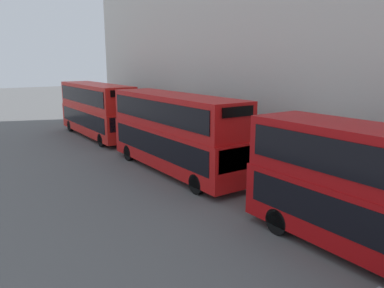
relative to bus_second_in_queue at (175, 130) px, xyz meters
name	(u,v)px	position (x,y,z in m)	size (l,w,h in m)	color
bus_second_in_queue	(175,130)	(0.00, 0.00, 0.00)	(2.59, 10.83, 4.47)	red
bus_third_in_queue	(96,108)	(0.00, 12.43, -0.01)	(2.59, 10.93, 4.45)	red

